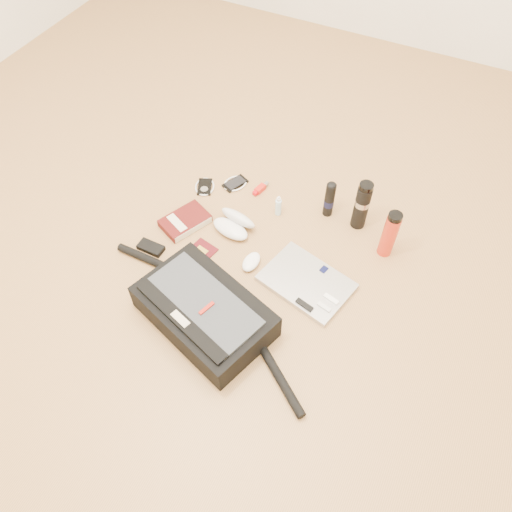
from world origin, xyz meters
name	(u,v)px	position (x,y,z in m)	size (l,w,h in m)	color
ground	(243,283)	(0.00, 0.00, 0.00)	(4.00, 4.00, 0.00)	#A27543
messenger_bag	(204,311)	(-0.05, -0.21, 0.06)	(0.97, 0.45, 0.14)	black
laptop	(307,283)	(0.23, 0.11, 0.01)	(0.39, 0.31, 0.03)	#B4B4B7
book	(185,221)	(-0.37, 0.17, 0.02)	(0.20, 0.24, 0.04)	#450D0C
passport	(198,254)	(-0.23, 0.04, 0.00)	(0.13, 0.16, 0.01)	#480A10
mouse	(251,262)	(-0.01, 0.10, 0.02)	(0.06, 0.11, 0.03)	white
sunglasses_case	(234,224)	(-0.16, 0.23, 0.04)	(0.20, 0.17, 0.10)	white
ipod	(205,187)	(-0.40, 0.40, 0.01)	(0.12, 0.12, 0.01)	black
phone	(235,183)	(-0.29, 0.48, 0.01)	(0.12, 0.13, 0.01)	black
inhaler	(261,188)	(-0.16, 0.49, 0.01)	(0.04, 0.10, 0.03)	red
spray_bottle	(278,206)	(-0.03, 0.40, 0.05)	(0.04, 0.04, 0.10)	#B6E0F5
aerosol_can	(329,199)	(0.17, 0.50, 0.09)	(0.05, 0.05, 0.18)	black
thermos_black	(362,205)	(0.31, 0.50, 0.12)	(0.08, 0.08, 0.24)	black
thermos_red	(390,234)	(0.46, 0.40, 0.11)	(0.08, 0.08, 0.23)	red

